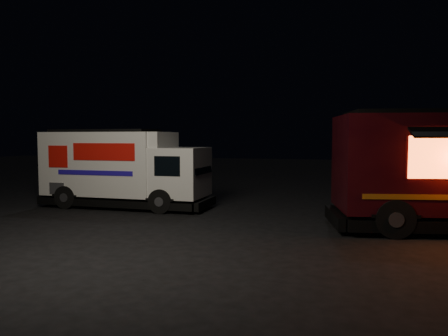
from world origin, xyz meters
The scene contains 2 objects.
ground centered at (0.00, 0.00, 0.00)m, with size 80.00×80.00×0.00m, color black.
white_truck centered at (-3.75, 3.15, 1.40)m, with size 6.17×2.10×2.80m, color silver, non-canonical shape.
Camera 1 is at (3.98, -10.92, 2.51)m, focal length 35.00 mm.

